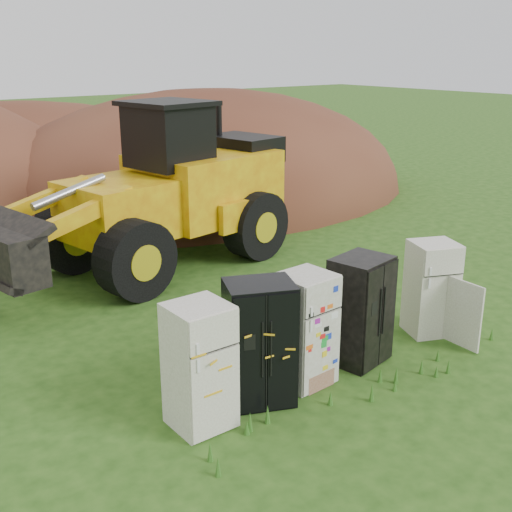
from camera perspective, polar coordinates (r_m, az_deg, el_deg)
The scene contains 9 objects.
ground at distance 10.38m, azimuth 7.07°, elevation -9.94°, with size 120.00×120.00×0.00m, color #214612.
fridge_leftmost at distance 8.57m, azimuth -5.05°, elevation -9.71°, with size 0.76×0.73×1.73m, color white, non-canonical shape.
fridge_black_side at distance 9.09m, azimuth 0.31°, elevation -7.72°, with size 0.94×0.74×1.80m, color black, non-canonical shape.
fridge_sticker at distance 9.62m, azimuth 4.33°, elevation -6.49°, with size 0.77×0.71×1.73m, color silver, non-canonical shape.
fridge_dark_mid at distance 10.35m, azimuth 9.20°, elevation -4.78°, with size 0.89×0.73×1.75m, color black, non-canonical shape.
fridge_open_door at distance 11.66m, azimuth 15.31°, elevation -2.77°, with size 0.76×0.70×1.67m, color white, non-canonical shape.
wheel_loader at distance 14.30m, azimuth -10.49°, elevation 5.71°, with size 7.73×3.13×3.74m, color #DDBE0E, non-canonical shape.
dirt_mound_right at distance 22.41m, azimuth -4.46°, elevation 5.48°, with size 15.39×11.28×7.17m, color #4F2719.
dirt_mound_back at distance 25.79m, azimuth -21.27°, elevation 5.96°, with size 17.03×11.35×6.02m, color #4F2719.
Camera 1 is at (-6.57, -6.42, 4.84)m, focal length 45.00 mm.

